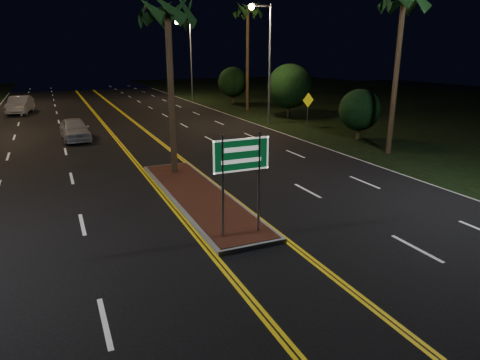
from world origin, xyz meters
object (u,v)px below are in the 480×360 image
palm_median (167,11)px  shrub_near (360,110)px  palm_right_near (404,0)px  car_far (20,103)px  palm_right_far (248,11)px  median_island (198,196)px  shrub_far (233,82)px  car_near (74,127)px  warning_sign (308,105)px  shrub_mid (289,86)px  streetlight_right_mid (266,51)px  streetlight_right_far (188,51)px  highway_sign (241,165)px

palm_median → shrub_near: size_ratio=2.52×
palm_right_near → car_far: palm_right_near is taller
palm_right_near → palm_right_far: bearing=89.1°
median_island → shrub_far: size_ratio=2.59×
shrub_near → car_near: 18.76m
palm_median → shrub_near: 14.93m
palm_right_far → warning_sign: bearing=-88.9°
palm_right_near → shrub_far: palm_right_near is taller
palm_right_far → warning_sign: (0.20, -10.59, -7.44)m
palm_right_far → palm_median: bearing=-123.3°
shrub_far → car_near: size_ratio=0.79×
median_island → palm_right_near: bearing=13.5°
warning_sign → median_island: bearing=-148.5°
shrub_near → car_near: (-17.22, 7.36, -1.11)m
car_near → shrub_mid: bearing=5.3°
streetlight_right_mid → palm_median: streetlight_right_mid is taller
streetlight_right_far → shrub_near: streetlight_right_far is taller
streetlight_right_far → shrub_far: bearing=-62.0°
highway_sign → car_far: size_ratio=0.58×
shrub_far → car_near: (-17.52, -14.64, -1.50)m
shrub_far → streetlight_right_mid: bearing=-102.8°
shrub_mid → car_far: size_ratio=0.84×
car_near → shrub_near: bearing=-26.4°
median_island → warning_sign: 18.05m
shrub_near → shrub_far: shrub_far is taller
streetlight_right_mid → shrub_near: bearing=-70.2°
shrub_near → shrub_mid: (0.50, 10.00, 0.78)m
highway_sign → car_near: bearing=101.3°
car_near → warning_sign: size_ratio=1.92×
palm_right_near → highway_sign: bearing=-150.0°
car_near → car_far: size_ratio=0.91×
shrub_near → palm_right_far: bearing=92.5°
palm_median → shrub_mid: size_ratio=1.80×
streetlight_right_far → car_near: bearing=-124.8°
highway_sign → palm_right_near: (12.50, 7.20, 5.81)m
streetlight_right_mid → car_far: (-18.19, 14.88, -4.74)m
streetlight_right_far → palm_median: 33.28m
warning_sign → palm_right_near: bearing=-105.2°
palm_right_near → shrub_mid: bearing=83.9°
palm_right_far → shrub_far: 9.13m
highway_sign → palm_right_near: bearing=30.0°
median_island → highway_sign: size_ratio=3.20×
palm_right_near → car_near: palm_right_near is taller
shrub_far → palm_median: bearing=-118.4°
palm_median → shrub_mid: 19.97m
palm_right_far → shrub_near: size_ratio=3.12×
palm_median → palm_right_near: 12.55m
palm_right_far → streetlight_right_far: bearing=100.3°
median_island → streetlight_right_mid: bearing=54.7°
palm_right_near → shrub_near: 7.50m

